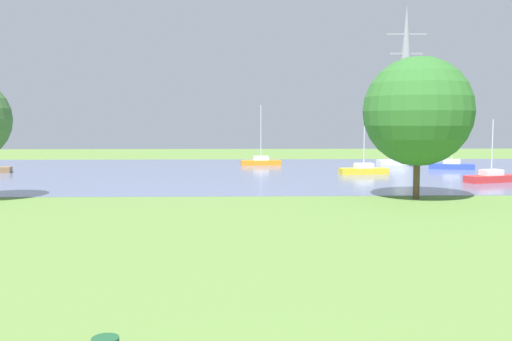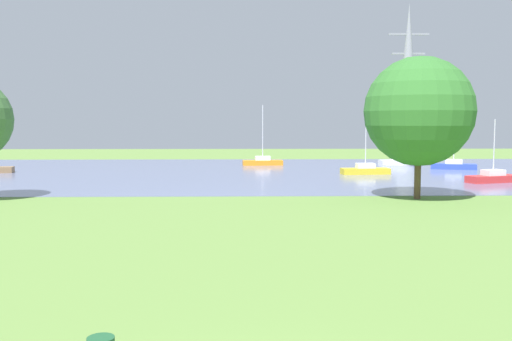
{
  "view_description": "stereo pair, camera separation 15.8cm",
  "coord_description": "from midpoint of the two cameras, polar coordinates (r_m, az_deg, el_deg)",
  "views": [
    {
      "loc": [
        -0.75,
        -9.28,
        5.15
      ],
      "look_at": [
        0.1,
        19.42,
        2.72
      ],
      "focal_mm": 39.74,
      "sensor_mm": 36.0,
      "label": 1
    },
    {
      "loc": [
        -0.59,
        -9.29,
        5.15
      ],
      "look_at": [
        0.1,
        19.42,
        2.72
      ],
      "focal_mm": 39.74,
      "sensor_mm": 36.0,
      "label": 2
    }
  ],
  "objects": [
    {
      "name": "sailboat_red",
      "position": [
        52.9,
        22.52,
        -0.63
      ],
      "size": [
        5.03,
        2.94,
        5.43
      ],
      "color": "red",
      "rests_on": "water_surface"
    },
    {
      "name": "sailboat_orange",
      "position": [
        68.39,
        0.43,
        0.91
      ],
      "size": [
        4.9,
        1.86,
        7.24
      ],
      "color": "orange",
      "rests_on": "water_surface"
    },
    {
      "name": "sailboat_yellow",
      "position": [
        57.54,
        10.71,
        0.07
      ],
      "size": [
        4.93,
        1.97,
        5.61
      ],
      "color": "yellow",
      "rests_on": "water_surface"
    },
    {
      "name": "tree_west_far",
      "position": [
        39.68,
        15.89,
        5.74
      ],
      "size": [
        7.35,
        7.35,
        9.58
      ],
      "color": "brown",
      "rests_on": "ground"
    },
    {
      "name": "sailboat_white",
      "position": [
        71.34,
        13.94,
        0.93
      ],
      "size": [
        4.97,
        2.19,
        6.89
      ],
      "color": "white",
      "rests_on": "water_surface"
    },
    {
      "name": "electricity_pylon",
      "position": [
        93.06,
        14.76,
        8.8
      ],
      "size": [
        6.4,
        4.4,
        23.64
      ],
      "color": "gray",
      "rests_on": "ground"
    },
    {
      "name": "sailboat_blue",
      "position": [
        66.21,
        19.01,
        0.51
      ],
      "size": [
        5.03,
        2.95,
        6.31
      ],
      "color": "blue",
      "rests_on": "water_surface"
    },
    {
      "name": "ground_plane",
      "position": [
        31.71,
        -0.47,
        -4.51
      ],
      "size": [
        160.0,
        160.0,
        0.0
      ],
      "primitive_type": "plane",
      "color": "olive"
    },
    {
      "name": "water_surface",
      "position": [
        59.51,
        -1.04,
        -0.12
      ],
      "size": [
        140.0,
        40.0,
        0.02
      ],
      "primitive_type": "cube",
      "color": "slate",
      "rests_on": "ground"
    }
  ]
}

